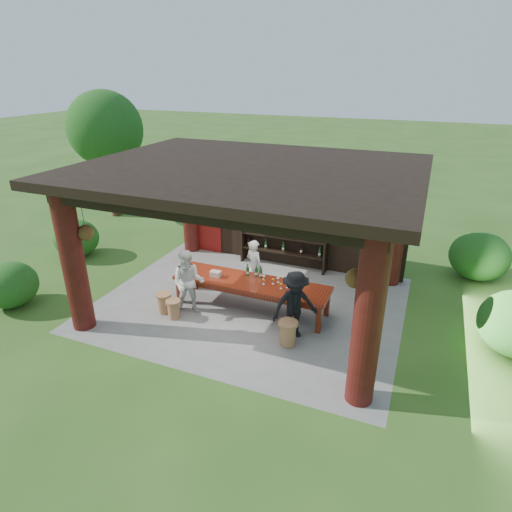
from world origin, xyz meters
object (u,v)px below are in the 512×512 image
at_px(stool_far_left, 164,302).
at_px(guest_man, 295,305).
at_px(stool_near_left, 174,309).
at_px(guest_woman, 188,283).
at_px(tasting_table, 251,286).
at_px(wine_shelf, 284,230).
at_px(host, 254,267).
at_px(napkin_basket, 216,274).
at_px(stool_near_right, 288,332).

distance_m(stool_far_left, guest_man, 3.29).
xyz_separation_m(stool_near_left, guest_woman, (0.22, 0.37, 0.56)).
height_order(tasting_table, guest_man, guest_man).
bearing_deg(wine_shelf, host, -94.92).
bearing_deg(host, napkin_basket, 77.75).
distance_m(tasting_table, stool_near_right, 1.74).
relative_size(stool_far_left, guest_woman, 0.31).
bearing_deg(tasting_table, wine_shelf, 92.01).
height_order(stool_near_left, guest_woman, guest_woman).
xyz_separation_m(stool_near_left, napkin_basket, (0.62, 1.02, 0.57)).
distance_m(stool_far_left, guest_woman, 0.83).
distance_m(stool_near_left, host, 2.36).
bearing_deg(guest_woman, stool_near_right, -28.11).
height_order(wine_shelf, stool_near_left, wine_shelf).
relative_size(stool_near_left, guest_man, 0.30).
bearing_deg(wine_shelf, tasting_table, -87.99).
bearing_deg(tasting_table, napkin_basket, -175.01).
bearing_deg(guest_man, stool_near_left, 147.48).
relative_size(wine_shelf, stool_far_left, 5.17).
relative_size(wine_shelf, guest_woman, 1.63).
bearing_deg(napkin_basket, guest_woman, -121.35).
distance_m(tasting_table, napkin_basket, 0.95).
bearing_deg(wine_shelf, stool_far_left, -116.42).
xyz_separation_m(wine_shelf, guest_woman, (-1.22, -3.40, -0.35)).
bearing_deg(stool_far_left, tasting_table, 27.02).
xyz_separation_m(wine_shelf, napkin_basket, (-0.83, -2.75, -0.34)).
bearing_deg(napkin_basket, stool_near_right, -24.39).
xyz_separation_m(stool_far_left, host, (1.65, 1.78, 0.47)).
height_order(stool_far_left, guest_woman, guest_woman).
bearing_deg(stool_far_left, wine_shelf, 63.58).
bearing_deg(stool_far_left, napkin_basket, 42.31).
xyz_separation_m(host, guest_man, (1.59, -1.56, 0.05)).
height_order(tasting_table, host, host).
xyz_separation_m(tasting_table, guest_woman, (-1.32, -0.73, 0.17)).
bearing_deg(guest_man, host, 96.07).
bearing_deg(host, guest_woman, 79.99).
bearing_deg(stool_near_left, tasting_table, 35.44).
xyz_separation_m(host, napkin_basket, (-0.67, -0.89, 0.08)).
height_order(tasting_table, stool_near_right, tasting_table).
bearing_deg(guest_woman, tasting_table, 8.72).
xyz_separation_m(stool_near_right, guest_woman, (-2.63, 0.37, 0.51)).
xyz_separation_m(wine_shelf, stool_near_left, (-1.45, -3.77, -0.91)).
xyz_separation_m(tasting_table, stool_near_left, (-1.54, -1.10, -0.39)).
relative_size(stool_near_right, host, 0.38).
height_order(stool_near_left, napkin_basket, napkin_basket).
distance_m(stool_near_left, stool_near_right, 2.85).
xyz_separation_m(stool_near_right, host, (-1.56, 1.91, 0.44)).
distance_m(stool_far_left, napkin_basket, 1.43).
xyz_separation_m(tasting_table, host, (-0.25, 0.81, 0.10)).
relative_size(wine_shelf, stool_near_right, 4.65).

